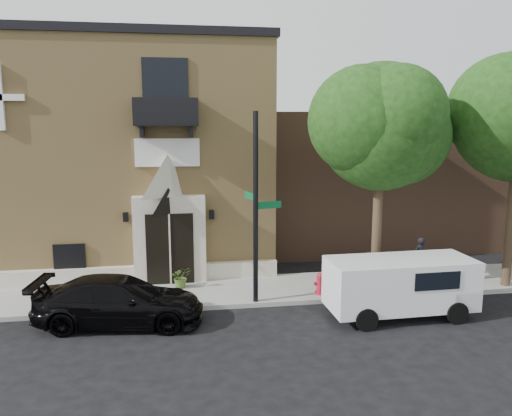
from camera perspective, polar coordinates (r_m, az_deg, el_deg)
The scene contains 12 objects.
ground at distance 16.45m, azimuth -6.22°, elevation -11.59°, with size 120.00×120.00×0.00m, color black.
sidewalk at distance 17.89m, azimuth -3.21°, elevation -9.50°, with size 42.00×3.00×0.15m, color gray.
church at distance 23.42m, azimuth -14.72°, elevation 6.19°, with size 12.20×11.01×9.30m.
neighbour_building at distance 27.52m, azimuth 18.53°, elevation 3.50°, with size 18.00×8.00×6.40m, color brown.
street_tree_left at distance 17.00m, azimuth 14.33°, elevation 9.11°, with size 4.97×4.38×7.77m.
black_sedan at distance 15.65m, azimuth -15.34°, elevation -10.22°, with size 2.02×4.97×1.44m, color black.
cargo_van at distance 16.28m, azimuth 16.68°, elevation -8.35°, with size 4.57×2.02×1.84m.
street_sign at distance 15.95m, azimuth -0.01°, elevation -0.04°, with size 1.12×0.96×6.17m.
fire_hydrant at distance 17.42m, azimuth 7.34°, elevation -8.57°, with size 0.43×0.34×0.75m.
dumpster at distance 17.63m, azimuth 12.20°, elevation -7.58°, with size 2.17×1.69×1.25m.
planter at distance 18.12m, azimuth -8.55°, elevation -7.79°, with size 0.70×0.60×0.78m, color #476227.
pedestrian_near at distance 20.15m, azimuth 18.18°, elevation -5.31°, with size 0.55×0.36×1.50m, color black.
Camera 1 is at (-0.61, -15.31, 5.99)m, focal length 35.00 mm.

